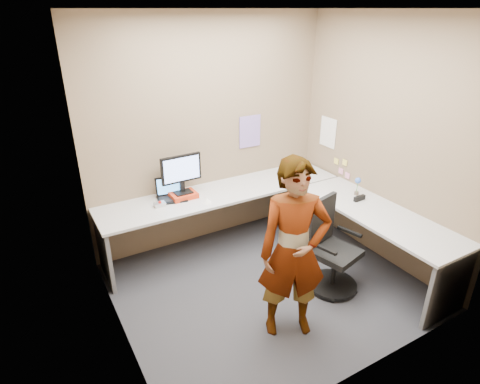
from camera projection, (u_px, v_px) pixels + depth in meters
ground at (267, 286)px, 4.28m from camera, size 3.00×3.00×0.00m
wall_back at (210, 134)px, 4.74m from camera, size 3.00×0.00×3.00m
wall_right at (385, 143)px, 4.40m from camera, size 0.00×2.70×2.70m
wall_left at (107, 204)px, 3.04m from camera, size 0.00×2.70×2.70m
ceiling at (277, 8)px, 3.15m from camera, size 3.00×3.00×0.00m
desk at (282, 213)px, 4.54m from camera, size 2.98×2.58×0.73m
paper_ream at (183, 195)px, 4.57m from camera, size 0.30×0.23×0.06m
monitor at (181, 171)px, 4.46m from camera, size 0.47×0.14×0.45m
laptop at (171, 193)px, 4.55m from camera, size 0.36×0.32×0.23m
trackball_mouse at (160, 204)px, 4.37m from camera, size 0.12×0.08×0.07m
origami at (207, 200)px, 4.45m from camera, size 0.10×0.10×0.06m
stapler at (359, 198)px, 4.50m from camera, size 0.15×0.04×0.05m
flower at (358, 184)px, 4.59m from camera, size 0.07×0.07×0.22m
calendar_purple at (250, 131)px, 5.00m from camera, size 0.30×0.01×0.40m
calendar_white at (328, 132)px, 5.14m from camera, size 0.01×0.28×0.38m
sticky_note_a at (345, 163)px, 4.99m from camera, size 0.01×0.07×0.07m
sticky_note_b at (341, 171)px, 5.09m from camera, size 0.01×0.07×0.07m
sticky_note_c at (347, 176)px, 5.00m from camera, size 0.01×0.07×0.07m
sticky_note_d at (336, 161)px, 5.12m from camera, size 0.01×0.07×0.07m
office_chair at (331, 254)px, 4.13m from camera, size 0.55×0.53×0.97m
person at (294, 251)px, 3.39m from camera, size 0.71×0.61×1.66m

